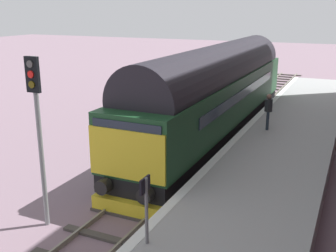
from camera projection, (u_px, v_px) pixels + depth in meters
ground_plane at (155, 192)px, 14.70m from camera, size 140.00×140.00×0.00m
track_main at (155, 190)px, 14.69m from camera, size 2.50×60.00×0.15m
station_platform at (255, 197)px, 13.11m from camera, size 4.00×44.00×1.01m
diesel_locomotive at (216, 91)px, 19.93m from camera, size 2.74×17.72×4.68m
signal_post_mid at (38, 122)px, 11.57m from camera, size 0.44×0.22×5.09m
platform_number_sign at (146, 200)px, 9.35m from camera, size 0.10×0.44×1.65m
waiting_passenger at (268, 108)px, 18.46m from camera, size 0.40×0.50×1.64m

